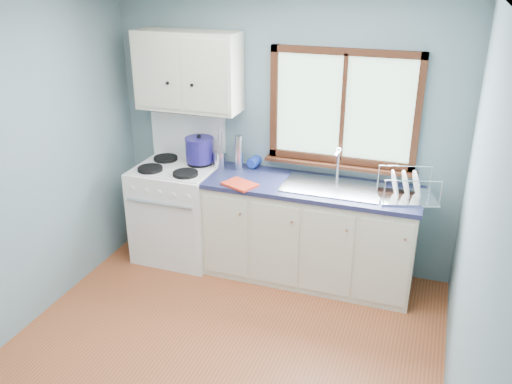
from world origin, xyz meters
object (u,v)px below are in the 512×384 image
(thermos, at_px, (239,153))
(gas_range, at_px, (178,209))
(skillet, at_px, (199,159))
(dish_rack, at_px, (406,191))
(base_cabinets, at_px, (309,237))
(stockpot, at_px, (200,149))
(sink, at_px, (332,194))
(utensil_crock, at_px, (220,159))

(thermos, bearing_deg, gas_range, -164.36)
(thermos, bearing_deg, skillet, -177.23)
(thermos, relative_size, dish_rack, 0.62)
(base_cabinets, distance_m, stockpot, 1.31)
(skillet, bearing_deg, sink, -19.16)
(skillet, relative_size, thermos, 1.13)
(utensil_crock, bearing_deg, thermos, 2.64)
(sink, xyz_separation_m, dish_rack, (0.61, -0.02, 0.12))
(gas_range, xyz_separation_m, skillet, (0.18, 0.14, 0.49))
(gas_range, relative_size, utensil_crock, 3.51)
(stockpot, bearing_deg, gas_range, -142.68)
(base_cabinets, relative_size, stockpot, 6.09)
(stockpot, relative_size, dish_rack, 0.57)
(base_cabinets, xyz_separation_m, sink, (0.18, -0.00, 0.45))
(sink, xyz_separation_m, stockpot, (-1.30, 0.12, 0.22))
(sink, bearing_deg, gas_range, -179.29)
(base_cabinets, relative_size, skillet, 4.99)
(skillet, relative_size, stockpot, 1.22)
(thermos, bearing_deg, stockpot, -177.23)
(gas_range, relative_size, dish_rack, 2.54)
(dish_rack, bearing_deg, gas_range, 164.36)
(base_cabinets, bearing_deg, thermos, 169.01)
(sink, xyz_separation_m, thermos, (-0.91, 0.14, 0.23))
(skillet, distance_m, stockpot, 0.09)
(sink, height_order, dish_rack, sink)
(skillet, height_order, utensil_crock, utensil_crock)
(base_cabinets, height_order, thermos, thermos)
(stockpot, bearing_deg, dish_rack, -4.23)
(skillet, bearing_deg, dish_rack, -17.97)
(gas_range, xyz_separation_m, dish_rack, (2.10, 0.00, 0.49))
(gas_range, height_order, sink, gas_range)
(gas_range, bearing_deg, base_cabinets, 0.82)
(gas_range, height_order, skillet, gas_range)
(base_cabinets, xyz_separation_m, skillet, (-1.13, 0.12, 0.57))
(stockpot, distance_m, dish_rack, 1.92)
(skillet, height_order, stockpot, stockpot)
(utensil_crock, xyz_separation_m, dish_rack, (1.71, -0.15, -0.02))
(gas_range, height_order, thermos, gas_range)
(utensil_crock, distance_m, thermos, 0.21)
(gas_range, distance_m, sink, 1.53)
(utensil_crock, height_order, thermos, utensil_crock)
(gas_range, height_order, dish_rack, gas_range)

